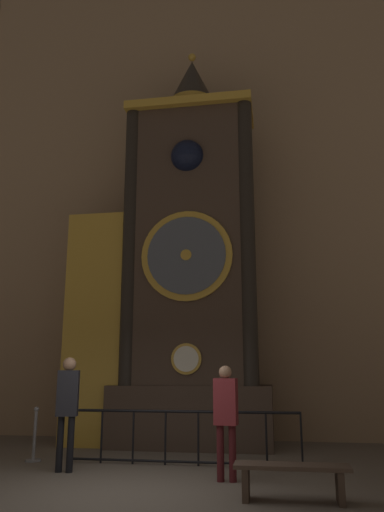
# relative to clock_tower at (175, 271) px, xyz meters

# --- Properties ---
(ground_plane) EXTENTS (28.00, 28.00, 0.00)m
(ground_plane) POSITION_rel_clock_tower_xyz_m (0.18, -4.37, -3.86)
(ground_plane) COLOR brown
(cathedral_back_wall) EXTENTS (24.00, 0.32, 15.55)m
(cathedral_back_wall) POSITION_rel_clock_tower_xyz_m (0.09, 1.39, 3.91)
(cathedral_back_wall) COLOR #997A5B
(cathedral_back_wall) RESTS_ON ground_plane
(clock_tower) EXTENTS (4.59, 1.83, 9.59)m
(clock_tower) POSITION_rel_clock_tower_xyz_m (0.00, 0.00, 0.00)
(clock_tower) COLOR #423328
(clock_tower) RESTS_ON ground_plane
(railing_fence) EXTENTS (4.12, 0.05, 0.91)m
(railing_fence) POSITION_rel_clock_tower_xyz_m (0.58, -2.18, -3.35)
(railing_fence) COLOR black
(railing_fence) RESTS_ON ground_plane
(visitor_near) EXTENTS (0.38, 0.30, 1.81)m
(visitor_near) POSITION_rel_clock_tower_xyz_m (-1.17, -3.08, -2.76)
(visitor_near) COLOR black
(visitor_near) RESTS_ON ground_plane
(visitor_far) EXTENTS (0.36, 0.26, 1.66)m
(visitor_far) POSITION_rel_clock_tower_xyz_m (1.48, -3.37, -2.86)
(visitor_far) COLOR #461518
(visitor_far) RESTS_ON ground_plane
(stanchion_post) EXTENTS (0.28, 0.28, 0.94)m
(stanchion_post) POSITION_rel_clock_tower_xyz_m (-2.13, -2.21, -3.56)
(stanchion_post) COLOR gray
(stanchion_post) RESTS_ON ground_plane
(visitor_bench) EXTENTS (1.44, 0.40, 0.44)m
(visitor_bench) POSITION_rel_clock_tower_xyz_m (2.40, -4.39, -3.54)
(visitor_bench) COLOR #423328
(visitor_bench) RESTS_ON ground_plane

